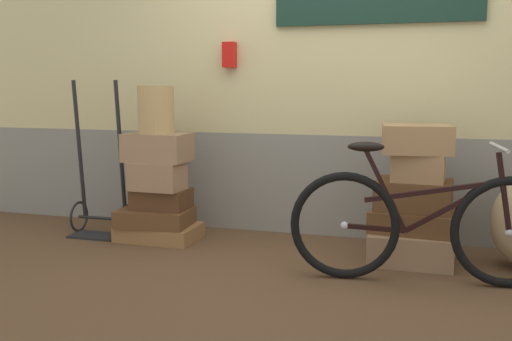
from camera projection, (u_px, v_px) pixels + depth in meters
name	position (u px, v px, depth m)	size (l,w,h in m)	color
ground	(306.00, 266.00, 4.06)	(8.79, 5.20, 0.06)	#513823
station_building	(332.00, 74.00, 4.67)	(6.79, 0.74, 2.55)	gray
suitcase_0	(159.00, 232.00, 4.64)	(0.60, 0.41, 0.12)	olive
suitcase_1	(155.00, 217.00, 4.60)	(0.54, 0.38, 0.13)	brown
suitcase_2	(161.00, 199.00, 4.60)	(0.42, 0.29, 0.16)	#4C2D19
suitcase_3	(157.00, 176.00, 4.53)	(0.39, 0.26, 0.21)	#937051
suitcase_4	(158.00, 147.00, 4.55)	(0.47, 0.33, 0.21)	#937051
suitcase_5	(411.00, 247.00, 4.05)	(0.55, 0.46, 0.21)	#937051
suitcase_6	(412.00, 220.00, 4.06)	(0.54, 0.43, 0.15)	brown
suitcase_7	(414.00, 195.00, 4.05)	(0.49, 0.38, 0.20)	brown
suitcase_8	(418.00, 167.00, 3.98)	(0.34, 0.27, 0.19)	#9E754C
suitcase_9	(417.00, 139.00, 3.98)	(0.45, 0.37, 0.19)	#9E754C
wicker_basket	(156.00, 110.00, 4.49)	(0.27, 0.27, 0.36)	tan
luggage_trolley	(100.00, 198.00, 4.77)	(0.45, 0.35, 1.23)	black
bicycle	(424.00, 225.00, 3.58)	(1.62, 0.46, 0.86)	black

